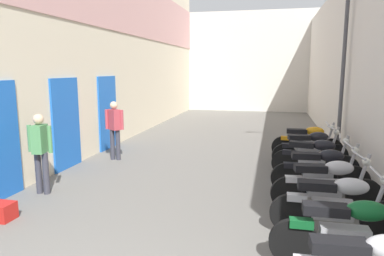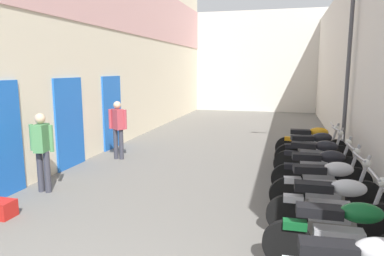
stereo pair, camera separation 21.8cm
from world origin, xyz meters
TOP-DOWN VIEW (x-y plane):
  - ground_plane at (0.00, 7.27)m, footprint 34.54×34.54m
  - building_left at (-3.58, 9.22)m, footprint 0.45×18.54m
  - building_right at (3.59, 9.27)m, footprint 0.45×18.54m
  - building_far_end at (0.00, 19.54)m, footprint 9.77×2.00m
  - motorcycle_second at (2.45, 2.34)m, footprint 1.85×0.58m
  - motorcycle_third at (2.45, 3.22)m, footprint 1.85×0.58m
  - motorcycle_fourth at (2.45, 4.16)m, footprint 1.85×0.58m
  - motorcycle_fifth at (2.45, 5.02)m, footprint 1.85×0.58m
  - motorcycle_sixth at (2.45, 6.01)m, footprint 1.84×0.58m
  - motorcycle_seventh at (2.45, 6.94)m, footprint 1.84×0.58m
  - motorcycle_eighth at (2.45, 7.78)m, footprint 1.85×0.58m
  - pedestrian_mid_alley at (-2.82, 3.86)m, footprint 0.52×0.37m
  - pedestrian_further_down at (-2.57, 6.59)m, footprint 0.52×0.36m
  - plastic_crate at (-2.73, 2.64)m, footprint 0.44×0.32m
  - street_lamp at (3.15, 7.92)m, footprint 0.79×0.18m

SIDE VIEW (x-z plane):
  - ground_plane at x=0.00m, z-range 0.00..0.00m
  - plastic_crate at x=-2.73m, z-range 0.00..0.28m
  - motorcycle_second at x=2.45m, z-range -0.02..1.02m
  - motorcycle_third at x=2.45m, z-range -0.02..1.02m
  - motorcycle_fourth at x=2.45m, z-range -0.02..1.02m
  - motorcycle_fifth at x=2.45m, z-range -0.02..1.02m
  - motorcycle_sixth at x=2.45m, z-range -0.02..1.02m
  - motorcycle_seventh at x=2.45m, z-range -0.02..1.02m
  - motorcycle_eighth at x=2.45m, z-range -0.02..1.02m
  - pedestrian_mid_alley at x=-2.82m, z-range 0.13..1.70m
  - pedestrian_further_down at x=-2.57m, z-range 0.13..1.70m
  - building_right at x=3.59m, z-range 0.00..5.06m
  - street_lamp at x=3.15m, z-range 0.40..5.09m
  - building_far_end at x=0.00m, z-range 0.00..5.65m
  - building_left at x=-3.58m, z-range 0.02..6.42m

